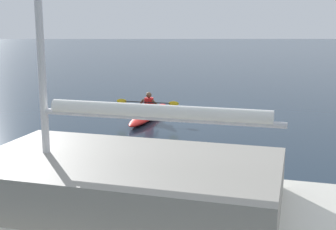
# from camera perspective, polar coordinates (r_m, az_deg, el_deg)

# --- Properties ---
(ground_plane) EXTENTS (160.00, 160.00, 0.00)m
(ground_plane) POSITION_cam_1_polar(r_m,az_deg,el_deg) (17.97, 2.45, 0.04)
(ground_plane) COLOR #1E2D3D
(kayak) EXTENTS (1.76, 4.30, 0.31)m
(kayak) POSITION_cam_1_polar(r_m,az_deg,el_deg) (17.29, -2.35, 0.11)
(kayak) COLOR red
(kayak) RESTS_ON ground
(kayaker) EXTENTS (2.35, 0.71, 0.70)m
(kayaker) POSITION_cam_1_polar(r_m,az_deg,el_deg) (17.14, -2.44, 1.53)
(kayaker) COLOR red
(kayaker) RESTS_ON kayak
(sailboat_nearest_dock) EXTENTS (11.64, 6.40, 15.61)m
(sailboat_nearest_dock) POSITION_cam_1_polar(r_m,az_deg,el_deg) (7.60, -8.68, -11.65)
(sailboat_nearest_dock) COLOR silver
(sailboat_nearest_dock) RESTS_ON ground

